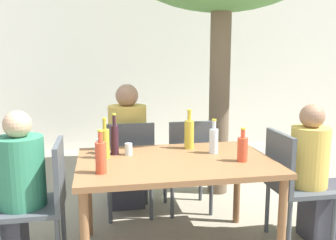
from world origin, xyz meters
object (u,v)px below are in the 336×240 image
object	(u,v)px
person_seated_2	(127,153)
soda_bottle_4	(101,156)
patio_chair_3	(190,160)
oil_cruet_3	(105,143)
patio_chair_0	(44,196)
patio_chair_1	(291,180)
dining_table_front	(175,170)
wine_bottle_5	(115,139)
oil_cruet_0	(189,133)
person_seated_0	(8,201)
water_bottle_2	(214,140)
drinking_glass_0	(100,146)
patio_chair_2	(129,163)
soda_bottle_1	(242,148)
person_seated_1	(319,182)
drinking_glass_1	(129,149)

from	to	relation	value
person_seated_2	soda_bottle_4	distance (m)	1.24
patio_chair_3	oil_cruet_3	size ratio (longest dim) A/B	2.97
patio_chair_0	patio_chair_1	size ratio (longest dim) A/B	1.00
dining_table_front	oil_cruet_3	world-z (taller)	oil_cruet_3
wine_bottle_5	patio_chair_3	bearing A→B (deg)	33.82
oil_cruet_0	patio_chair_1	bearing A→B (deg)	-21.85
oil_cruet_3	wine_bottle_5	bearing A→B (deg)	51.84
patio_chair_3	person_seated_0	world-z (taller)	person_seated_0
soda_bottle_4	person_seated_0	bearing A→B (deg)	160.61
water_bottle_2	drinking_glass_0	bearing A→B (deg)	169.52
patio_chair_2	soda_bottle_4	distance (m)	1.04
patio_chair_1	soda_bottle_4	bearing A→B (deg)	98.66
person_seated_2	drinking_glass_0	bearing A→B (deg)	68.45
patio_chair_0	soda_bottle_4	size ratio (longest dim) A/B	3.14
soda_bottle_1	wine_bottle_5	world-z (taller)	wine_bottle_5
oil_cruet_0	person_seated_2	bearing A→B (deg)	126.40
dining_table_front	drinking_glass_0	distance (m)	0.64
oil_cruet_3	soda_bottle_4	size ratio (longest dim) A/B	1.06
dining_table_front	person_seated_0	xyz separation A→B (m)	(-1.20, -0.00, -0.16)
patio_chair_2	person_seated_0	distance (m)	1.16
patio_chair_0	water_bottle_2	bearing A→B (deg)	95.63
patio_chair_3	soda_bottle_4	xyz separation A→B (m)	(-0.84, -0.95, 0.34)
dining_table_front	wine_bottle_5	xyz separation A→B (m)	(-0.44, 0.23, 0.21)
person_seated_0	water_bottle_2	size ratio (longest dim) A/B	4.19
person_seated_1	oil_cruet_0	size ratio (longest dim) A/B	3.46
patio_chair_0	oil_cruet_0	bearing A→B (deg)	105.27
soda_bottle_1	water_bottle_2	xyz separation A→B (m)	(-0.14, 0.26, 0.01)
patio_chair_3	drinking_glass_1	distance (m)	0.86
patio_chair_1	patio_chair_2	distance (m)	1.44
patio_chair_2	person_seated_2	size ratio (longest dim) A/B	0.74
oil_cruet_3	drinking_glass_1	bearing A→B (deg)	19.44
person_seated_0	person_seated_2	xyz separation A→B (m)	(0.91, 0.95, 0.06)
patio_chair_0	drinking_glass_0	distance (m)	0.57
dining_table_front	soda_bottle_1	xyz separation A→B (m)	(0.48, -0.13, 0.18)
person_seated_0	soda_bottle_1	world-z (taller)	person_seated_0
drinking_glass_1	wine_bottle_5	bearing A→B (deg)	162.93
person_seated_0	drinking_glass_1	distance (m)	0.93
person_seated_1	person_seated_2	size ratio (longest dim) A/B	0.91
patio_chair_1	soda_bottle_1	size ratio (longest dim) A/B	3.68
water_bottle_2	drinking_glass_0	world-z (taller)	water_bottle_2
person_seated_0	person_seated_1	bearing A→B (deg)	90.00
person_seated_0	oil_cruet_0	size ratio (longest dim) A/B	3.49
person_seated_1	drinking_glass_0	bearing A→B (deg)	80.56
patio_chair_2	person_seated_2	xyz separation A→B (m)	(0.00, 0.23, 0.04)
patio_chair_1	dining_table_front	bearing A→B (deg)	90.00
patio_chair_0	person_seated_1	world-z (taller)	person_seated_1
patio_chair_1	person_seated_0	xyz separation A→B (m)	(-2.16, -0.00, -0.02)
person_seated_2	soda_bottle_4	world-z (taller)	person_seated_2
patio_chair_0	drinking_glass_0	world-z (taller)	patio_chair_0
soda_bottle_1	patio_chair_0	bearing A→B (deg)	174.69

